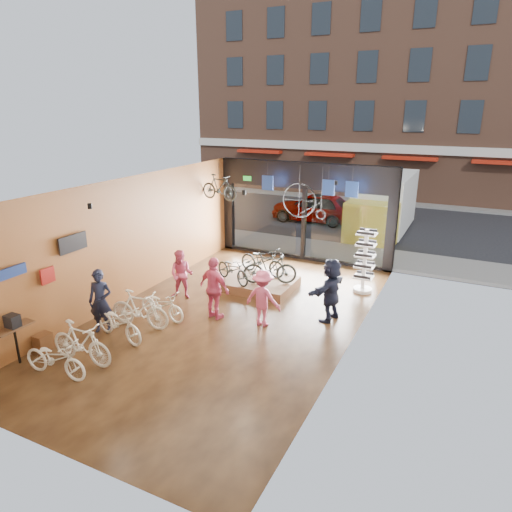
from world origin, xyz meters
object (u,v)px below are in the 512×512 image
Objects in this scene: display_bike_left at (233,269)px; customer_5 at (331,290)px; customer_0 at (101,301)px; floor_bike_0 at (55,358)px; box_truck at (381,206)px; floor_bike_2 at (119,323)px; floor_bike_4 at (162,305)px; customer_1 at (182,274)px; display_bike_right at (262,261)px; street_car at (315,207)px; hung_bike at (219,187)px; sunglasses_rack at (365,261)px; floor_bike_3 at (139,309)px; display_platform at (258,284)px; floor_bike_1 at (81,343)px; penny_farthing at (306,202)px; display_bike_mid at (270,268)px; customer_3 at (263,298)px.

display_bike_left is 0.90× the size of customer_5.
display_bike_left is 4.44m from customer_0.
box_truck is at bearing -18.81° from floor_bike_0.
floor_bike_2 is 1.10× the size of floor_bike_4.
customer_0 is 1.12× the size of customer_1.
floor_bike_2 is at bearing 175.09° from display_bike_right.
street_car is 8.17m from hung_bike.
floor_bike_4 is at bearing -0.68° from street_car.
customer_5 is 2.51m from sunglasses_rack.
floor_bike_2 is at bearing -1.65° from street_car.
floor_bike_3 is 1.14× the size of customer_1.
display_platform is (-2.23, -8.58, -1.20)m from box_truck.
floor_bike_4 is at bearing 34.17° from customer_0.
floor_bike_3 is 1.03m from customer_0.
floor_bike_1 is 1.09× the size of floor_bike_4.
customer_0 reaches higher than floor_bike_1.
penny_farthing is at bearing -19.07° from floor_bike_0.
hung_bike is (-3.14, -0.77, 0.43)m from penny_farthing.
customer_5 reaches higher than floor_bike_0.
floor_bike_1 is at bearing -112.51° from sunglasses_rack.
customer_1 reaches higher than display_bike_right.
floor_bike_2 is 0.97× the size of display_bike_right.
floor_bike_2 is 1.01× the size of customer_0.
floor_bike_1 reaches higher than display_platform.
floor_bike_2 is at bearing -117.86° from sunglasses_rack.
floor_bike_3 is at bearing -1.59° from street_car.
floor_bike_2 is 5.11m from display_bike_mid.
display_bike_left is 1.05× the size of customer_1.
sunglasses_rack reaches higher than floor_bike_1.
floor_bike_1 is at bearing -13.04° from floor_bike_0.
street_car is at bearing 65.36° from customer_0.
floor_bike_2 is (-3.94, -13.32, -0.89)m from box_truck.
floor_bike_4 is at bearing 1.56° from floor_bike_2.
floor_bike_3 is 1.12× the size of hung_bike.
floor_bike_4 is at bearing 20.70° from customer_3.
floor_bike_1 is 1.01× the size of display_bike_mid.
floor_bike_0 is 1.05× the size of floor_bike_4.
box_truck is 9.57m from display_bike_left.
display_bike_right is at bearing -15.46° from floor_bike_1.
display_bike_left is 3.79m from penny_farthing.
floor_bike_1 is at bearing -178.18° from floor_bike_4.
floor_bike_4 is (0.26, 1.47, -0.04)m from floor_bike_2.
hung_bike is at bearing 18.28° from floor_bike_4.
floor_bike_3 is (-0.37, -13.54, -0.24)m from street_car.
box_truck is 8.91m from display_bike_mid.
customer_0 is at bearing -117.55° from display_platform.
display_bike_mid is at bearing -45.56° from display_bike_left.
floor_bike_1 is 1.10× the size of penny_farthing.
floor_bike_0 is 0.92× the size of display_bike_right.
street_car is 2.81× the size of customer_3.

